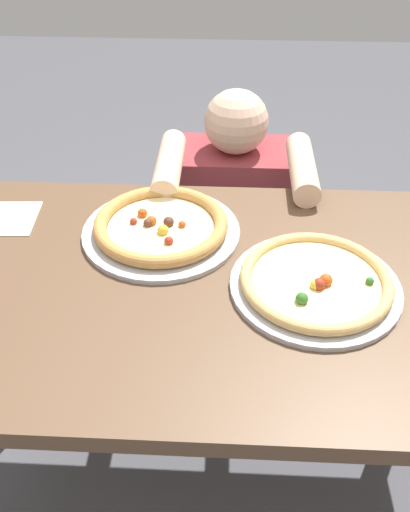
% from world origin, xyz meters
% --- Properties ---
extents(ground_plane, '(8.00, 8.00, 0.00)m').
position_xyz_m(ground_plane, '(0.00, 0.00, 0.00)').
color(ground_plane, '#4C4C51').
extents(dining_table, '(1.32, 0.77, 0.75)m').
position_xyz_m(dining_table, '(0.00, 0.00, 0.63)').
color(dining_table, brown).
rests_on(dining_table, ground).
extents(pizza_near, '(0.35, 0.35, 0.04)m').
position_xyz_m(pizza_near, '(0.18, -0.01, 0.77)').
color(pizza_near, '#B7B7BC').
rests_on(pizza_near, dining_table).
extents(pizza_far, '(0.37, 0.37, 0.04)m').
position_xyz_m(pizza_far, '(-0.16, 0.17, 0.77)').
color(pizza_far, '#B7B7BC').
rests_on(pizza_far, dining_table).
extents(paper_napkin, '(0.17, 0.15, 0.00)m').
position_xyz_m(paper_napkin, '(-0.55, 0.21, 0.75)').
color(paper_napkin, white).
rests_on(paper_napkin, dining_table).
extents(diner_seated, '(0.42, 0.53, 0.90)m').
position_xyz_m(diner_seated, '(0.01, 0.65, 0.40)').
color(diner_seated, '#333847').
rests_on(diner_seated, ground).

